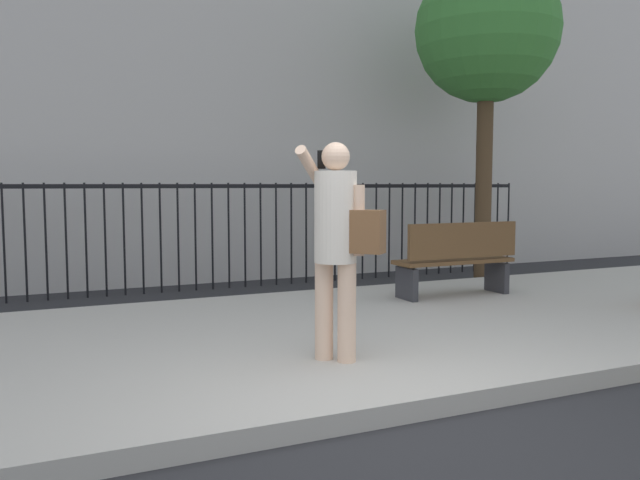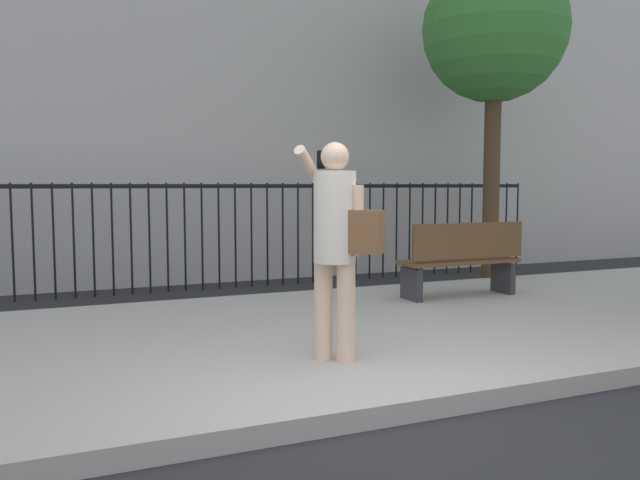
{
  "view_description": "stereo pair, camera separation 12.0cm",
  "coord_description": "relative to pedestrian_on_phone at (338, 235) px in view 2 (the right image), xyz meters",
  "views": [
    {
      "loc": [
        -2.12,
        -3.51,
        1.58
      ],
      "look_at": [
        0.12,
        1.41,
        1.11
      ],
      "focal_mm": 36.11,
      "sensor_mm": 36.0,
      "label": 1
    },
    {
      "loc": [
        -2.01,
        -3.56,
        1.58
      ],
      "look_at": [
        0.12,
        1.41,
        1.11
      ],
      "focal_mm": 36.11,
      "sensor_mm": 36.0,
      "label": 2
    }
  ],
  "objects": [
    {
      "name": "sidewalk",
      "position": [
        -0.14,
        1.11,
        -1.1
      ],
      "size": [
        28.0,
        4.4,
        0.15
      ],
      "primitive_type": "cube",
      "color": "#B2ADA3",
      "rests_on": "ground"
    },
    {
      "name": "iron_fence",
      "position": [
        -0.14,
        4.81,
        -0.16
      ],
      "size": [
        12.03,
        0.04,
        1.6
      ],
      "color": "black",
      "rests_on": "ground"
    },
    {
      "name": "street_bench",
      "position": [
        2.69,
        2.05,
        -0.53
      ],
      "size": [
        1.6,
        0.45,
        0.95
      ],
      "color": "brown",
      "rests_on": "sidewalk"
    },
    {
      "name": "pedestrian_on_phone",
      "position": [
        0.0,
        0.0,
        0.0
      ],
      "size": [
        0.68,
        0.7,
        1.76
      ],
      "color": "beige",
      "rests_on": "sidewalk"
    },
    {
      "name": "street_tree_near",
      "position": [
        4.31,
        3.59,
        2.73
      ],
      "size": [
        2.22,
        2.22,
        5.06
      ],
      "color": "#4C3823",
      "rests_on": "ground"
    },
    {
      "name": "ground_plane",
      "position": [
        -0.14,
        -1.09,
        -1.18
      ],
      "size": [
        60.0,
        60.0,
        0.0
      ],
      "primitive_type": "plane",
      "color": "#28282B"
    }
  ]
}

